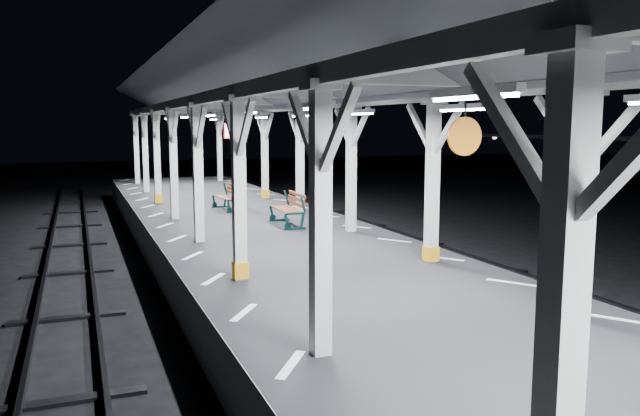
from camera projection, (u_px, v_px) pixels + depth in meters
ground at (388, 355)px, 10.36m from camera, size 120.00×120.00×0.00m
platform at (389, 326)px, 10.30m from camera, size 6.00×50.00×1.00m
hazard_stripes_left at (244, 312)px, 9.35m from camera, size 1.00×48.00×0.01m
hazard_stripes_right at (511, 283)px, 11.12m from camera, size 1.00×48.00×0.01m
track_left at (64, 398)px, 8.55m from camera, size 2.20×60.00×0.16m
track_right at (617, 317)px, 12.16m from camera, size 2.20×60.00×0.16m
canopy at (393, 75)px, 9.75m from camera, size 5.40×49.00×4.65m
bench_mid at (290, 208)px, 17.47m from camera, size 0.71×1.71×0.91m
bench_far at (230, 196)px, 20.60m from camera, size 0.75×1.61×0.84m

